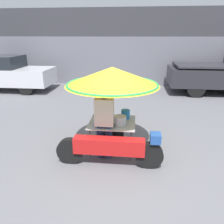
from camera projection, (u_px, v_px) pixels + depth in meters
name	position (u px, v px, depth m)	size (l,w,h in m)	color
ground_plane	(119.00, 168.00, 4.36)	(36.00, 36.00, 0.00)	slate
shopfront_building	(132.00, 47.00, 11.81)	(28.00, 2.06, 3.74)	#38383D
vendor_motorcycle_cart	(112.00, 87.00, 4.48)	(2.15, 1.95, 1.90)	black
vendor_person	(104.00, 121.00, 4.48)	(0.38, 0.22, 1.52)	navy
parked_car	(2.00, 73.00, 10.15)	(4.55, 1.70, 1.60)	black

